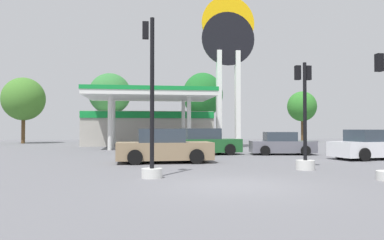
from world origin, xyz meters
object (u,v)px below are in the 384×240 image
Objects in this scene: car_0 at (203,143)px; traffic_signal_2 at (305,135)px; tree_1 at (110,94)px; tree_2 at (203,95)px; car_1 at (372,146)px; traffic_signal_0 at (151,128)px; car_2 at (282,144)px; tree_3 at (302,106)px; tree_0 at (24,99)px; car_3 at (164,147)px; station_pole_sign at (228,50)px.

traffic_signal_2 reaches higher than car_0.
tree_2 reaches higher than tree_1.
car_1 is 0.87× the size of traffic_signal_0.
tree_3 is (11.08, 21.33, 3.71)m from car_2.
tree_0 is (-12.90, 29.92, 3.15)m from traffic_signal_0.
tree_1 is (9.18, -0.12, 0.68)m from tree_0.
tree_2 is (3.48, 20.42, 4.85)m from car_0.
tree_2 is 12.58m from tree_3.
car_3 is 0.56× the size of tree_2.
tree_1 is 10.73m from tree_2.
traffic_signal_0 is at bearing -111.00° from station_pole_sign.
traffic_signal_0 is (-7.07, -18.42, -6.68)m from station_pole_sign.
tree_3 is at bearing 52.36° from car_0.
car_1 is at bearing 26.14° from traffic_signal_0.
station_pole_sign is 1.58× the size of tree_2.
station_pole_sign reaches higher than car_1.
station_pole_sign is 2.69× the size of car_0.
traffic_signal_0 reaches higher than car_0.
car_1 is 11.04m from car_3.
traffic_signal_0 is 0.68× the size of tree_1.
traffic_signal_0 reaches higher than car_1.
car_3 is 28.36m from tree_0.
car_3 reaches higher than car_1.
car_3 is (-6.31, -13.02, -7.60)m from station_pole_sign.
car_0 is at bearing -127.64° from tree_3.
car_0 is at bearing -69.64° from tree_1.
car_0 is 25.81m from tree_0.
tree_2 is (10.68, 1.02, 0.10)m from tree_1.
tree_0 reaches higher than car_2.
car_0 is 0.59× the size of tree_2.
tree_3 reaches higher than traffic_signal_2.
tree_3 is (7.69, 25.36, 3.63)m from car_1.
tree_3 is (16.00, 20.75, 3.61)m from car_0.
car_0 is 21.23m from tree_1.
traffic_signal_0 is (-11.79, -5.79, 0.95)m from car_1.
traffic_signal_2 is at bearing -56.15° from tree_0.
station_pole_sign is at bearing 69.00° from traffic_signal_0.
tree_2 is (6.96, 30.82, 3.93)m from traffic_signal_0.
car_0 is 11.01m from traffic_signal_0.
car_2 is 24.32m from tree_3.
station_pole_sign is 3.05× the size of traffic_signal_2.
car_3 is at bearing -177.99° from car_1.
car_2 is (-3.40, 4.03, -0.07)m from car_1.
station_pole_sign is at bearing -46.53° from tree_1.
tree_3 reaches higher than car_0.
tree_3 is (12.52, 0.33, -1.24)m from tree_2.
tree_0 is at bearing 123.85° from traffic_signal_2.
tree_3 is at bearing 53.98° from car_3.
tree_0 is 9.21m from tree_1.
station_pole_sign reaches higher than tree_2.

